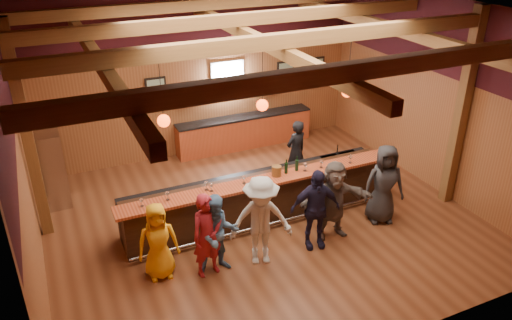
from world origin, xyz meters
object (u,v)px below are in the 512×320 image
(customer_dark, at_px, (384,184))
(bartender, at_px, (296,152))
(customer_orange, at_px, (158,241))
(bottle_a, at_px, (286,168))
(stainless_fridge, at_px, (49,170))
(customer_denim, at_px, (218,234))
(customer_redvest, at_px, (207,235))
(ice_bucket, at_px, (277,171))
(bar_counter, at_px, (260,196))
(back_bar_cabinet, at_px, (245,131))
(customer_white, at_px, (261,221))
(customer_navy, at_px, (315,209))
(customer_brown, at_px, (334,200))

(customer_dark, height_order, bartender, customer_dark)
(customer_orange, bearing_deg, bottle_a, 20.68)
(stainless_fridge, xyz_separation_m, customer_denim, (2.64, -3.81, -0.10))
(customer_redvest, relative_size, ice_bucket, 7.58)
(bar_counter, distance_m, stainless_fridge, 4.81)
(bar_counter, height_order, stainless_fridge, stainless_fridge)
(back_bar_cabinet, xyz_separation_m, bartender, (0.33, -2.45, 0.34))
(customer_white, bearing_deg, customer_redvest, -168.39)
(customer_dark, bearing_deg, back_bar_cabinet, 122.34)
(customer_navy, distance_m, bartender, 2.73)
(stainless_fridge, height_order, customer_orange, stainless_fridge)
(stainless_fridge, height_order, customer_navy, stainless_fridge)
(customer_denim, bearing_deg, ice_bucket, 40.10)
(customer_white, relative_size, customer_dark, 1.03)
(customer_orange, bearing_deg, back_bar_cabinet, 57.01)
(bar_counter, height_order, customer_redvest, customer_redvest)
(customer_orange, bearing_deg, customer_denim, -9.91)
(back_bar_cabinet, bearing_deg, customer_brown, -91.25)
(customer_navy, bearing_deg, bartender, 82.23)
(bar_counter, height_order, bottle_a, bottle_a)
(customer_navy, xyz_separation_m, customer_brown, (0.53, 0.15, -0.00))
(customer_brown, height_order, bottle_a, customer_brown)
(stainless_fridge, relative_size, bartender, 1.10)
(customer_orange, xyz_separation_m, bartender, (4.04, 2.19, 0.06))
(customer_orange, bearing_deg, customer_redvest, -13.49)
(bar_counter, bearing_deg, customer_brown, -49.87)
(stainless_fridge, bearing_deg, customer_brown, -35.67)
(customer_redvest, height_order, ice_bucket, customer_redvest)
(bartender, bearing_deg, back_bar_cabinet, -96.26)
(customer_dark, relative_size, bottle_a, 5.53)
(customer_navy, height_order, bottle_a, customer_navy)
(bar_counter, height_order, customer_white, customer_white)
(customer_white, distance_m, ice_bucket, 1.54)
(customer_denim, bearing_deg, customer_brown, 9.81)
(customer_navy, height_order, customer_dark, customer_dark)
(stainless_fridge, relative_size, customer_navy, 1.04)
(back_bar_cabinet, bearing_deg, customer_white, -110.03)
(customer_redvest, distance_m, bartender, 4.05)
(stainless_fridge, relative_size, customer_orange, 1.18)
(bar_counter, xyz_separation_m, customer_orange, (-2.53, -1.06, 0.24))
(bar_counter, distance_m, customer_brown, 1.70)
(customer_brown, relative_size, bottle_a, 5.29)
(customer_redvest, height_order, customer_denim, customer_redvest)
(customer_white, relative_size, bottle_a, 5.70)
(customer_redvest, distance_m, customer_white, 1.04)
(customer_white, distance_m, bottle_a, 1.71)
(bar_counter, bearing_deg, customer_orange, -157.21)
(customer_redvest, xyz_separation_m, customer_dark, (4.06, 0.14, 0.06))
(bottle_a, bearing_deg, back_bar_cabinet, 80.01)
(stainless_fridge, xyz_separation_m, customer_dark, (6.50, -3.67, -0.00))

